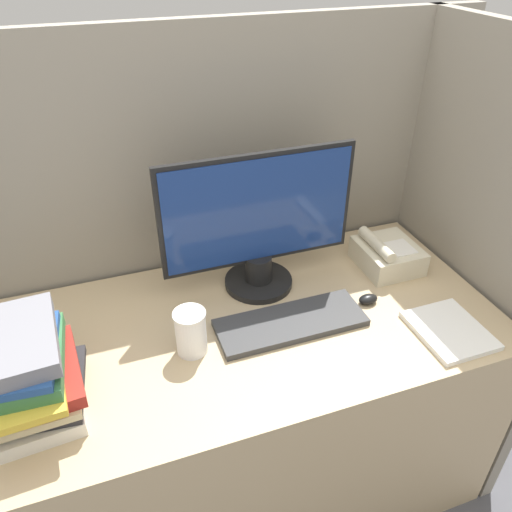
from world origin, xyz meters
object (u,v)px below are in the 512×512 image
mouse (368,299)px  desk_telephone (387,255)px  coffee_cup (191,332)px  monitor (258,227)px  book_stack (24,375)px  keyboard (291,323)px

mouse → desk_telephone: bearing=44.6°
mouse → coffee_cup: (-0.55, -0.02, 0.05)m
coffee_cup → monitor: bearing=39.5°
mouse → book_stack: book_stack is taller
coffee_cup → desk_telephone: 0.73m
coffee_cup → book_stack: (-0.40, -0.06, 0.04)m
monitor → coffee_cup: (-0.27, -0.22, -0.14)m
book_stack → coffee_cup: bearing=8.6°
monitor → desk_telephone: size_ratio=2.98×
coffee_cup → book_stack: size_ratio=0.42×
coffee_cup → desk_telephone: bearing=13.7°
monitor → keyboard: monitor is taller
keyboard → coffee_cup: bearing=-179.3°
monitor → desk_telephone: 0.47m
keyboard → coffee_cup: coffee_cup is taller
monitor → mouse: bearing=-36.0°
keyboard → book_stack: size_ratio=1.39×
mouse → desk_telephone: 0.22m
desk_telephone → coffee_cup: bearing=-166.3°
monitor → mouse: monitor is taller
keyboard → mouse: 0.26m
monitor → keyboard: 0.30m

